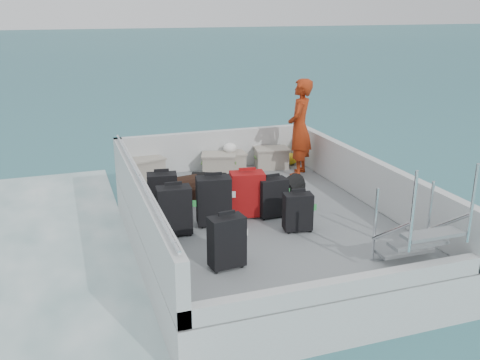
{
  "coord_description": "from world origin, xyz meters",
  "views": [
    {
      "loc": [
        -2.63,
        -6.73,
        3.51
      ],
      "look_at": [
        -0.16,
        0.49,
        1.0
      ],
      "focal_mm": 40.0,
      "sensor_mm": 36.0,
      "label": 1
    }
  ],
  "objects_px": {
    "suitcase_0": "(227,243)",
    "crate_2": "(230,162)",
    "passenger": "(300,128)",
    "suitcase_5": "(247,195)",
    "suitcase_4": "(214,201)",
    "suitcase_1": "(174,211)",
    "suitcase_6": "(298,212)",
    "crate_3": "(271,158)",
    "suitcase_2": "(163,194)",
    "crate_0": "(146,169)",
    "suitcase_7": "(272,198)",
    "suitcase_8": "(260,191)",
    "crate_1": "(219,165)"
  },
  "relations": [
    {
      "from": "suitcase_0",
      "to": "crate_0",
      "type": "bearing_deg",
      "value": 87.93
    },
    {
      "from": "suitcase_0",
      "to": "crate_0",
      "type": "xyz_separation_m",
      "value": [
        -0.32,
        3.63,
        -0.14
      ]
    },
    {
      "from": "suitcase_7",
      "to": "crate_1",
      "type": "bearing_deg",
      "value": 90.02
    },
    {
      "from": "crate_0",
      "to": "crate_2",
      "type": "distance_m",
      "value": 1.52
    },
    {
      "from": "suitcase_1",
      "to": "suitcase_5",
      "type": "xyz_separation_m",
      "value": [
        1.11,
        0.3,
        -0.0
      ]
    },
    {
      "from": "suitcase_1",
      "to": "crate_1",
      "type": "height_order",
      "value": "suitcase_1"
    },
    {
      "from": "suitcase_6",
      "to": "crate_1",
      "type": "height_order",
      "value": "suitcase_6"
    },
    {
      "from": "suitcase_6",
      "to": "suitcase_8",
      "type": "bearing_deg",
      "value": 101.03
    },
    {
      "from": "suitcase_0",
      "to": "crate_1",
      "type": "height_order",
      "value": "suitcase_0"
    },
    {
      "from": "suitcase_4",
      "to": "crate_2",
      "type": "bearing_deg",
      "value": 76.18
    },
    {
      "from": "crate_2",
      "to": "suitcase_4",
      "type": "bearing_deg",
      "value": -112.85
    },
    {
      "from": "crate_3",
      "to": "passenger",
      "type": "distance_m",
      "value": 0.92
    },
    {
      "from": "crate_1",
      "to": "passenger",
      "type": "xyz_separation_m",
      "value": [
        1.33,
        -0.5,
        0.68
      ]
    },
    {
      "from": "suitcase_0",
      "to": "passenger",
      "type": "relative_size",
      "value": 0.37
    },
    {
      "from": "passenger",
      "to": "suitcase_6",
      "type": "bearing_deg",
      "value": 11.84
    },
    {
      "from": "suitcase_4",
      "to": "passenger",
      "type": "height_order",
      "value": "passenger"
    },
    {
      "from": "suitcase_2",
      "to": "passenger",
      "type": "distance_m",
      "value": 2.92
    },
    {
      "from": "suitcase_0",
      "to": "crate_2",
      "type": "relative_size",
      "value": 1.21
    },
    {
      "from": "suitcase_4",
      "to": "passenger",
      "type": "bearing_deg",
      "value": 48.79
    },
    {
      "from": "suitcase_1",
      "to": "suitcase_7",
      "type": "xyz_separation_m",
      "value": [
        1.45,
        0.17,
        -0.05
      ]
    },
    {
      "from": "suitcase_2",
      "to": "suitcase_6",
      "type": "relative_size",
      "value": 1.16
    },
    {
      "from": "suitcase_7",
      "to": "crate_0",
      "type": "distance_m",
      "value": 2.74
    },
    {
      "from": "suitcase_5",
      "to": "suitcase_2",
      "type": "bearing_deg",
      "value": 165.88
    },
    {
      "from": "suitcase_8",
      "to": "crate_1",
      "type": "bearing_deg",
      "value": -3.55
    },
    {
      "from": "suitcase_5",
      "to": "crate_2",
      "type": "height_order",
      "value": "suitcase_5"
    },
    {
      "from": "suitcase_0",
      "to": "crate_2",
      "type": "height_order",
      "value": "suitcase_0"
    },
    {
      "from": "suitcase_4",
      "to": "suitcase_0",
      "type": "bearing_deg",
      "value": -90.55
    },
    {
      "from": "suitcase_1",
      "to": "suitcase_7",
      "type": "bearing_deg",
      "value": 10.23
    },
    {
      "from": "suitcase_5",
      "to": "suitcase_4",
      "type": "bearing_deg",
      "value": -155.64
    },
    {
      "from": "suitcase_2",
      "to": "suitcase_1",
      "type": "bearing_deg",
      "value": -80.75
    },
    {
      "from": "suitcase_7",
      "to": "crate_0",
      "type": "relative_size",
      "value": 1.02
    },
    {
      "from": "suitcase_6",
      "to": "crate_0",
      "type": "relative_size",
      "value": 0.94
    },
    {
      "from": "suitcase_1",
      "to": "crate_0",
      "type": "distance_m",
      "value": 2.52
    },
    {
      "from": "crate_2",
      "to": "suitcase_1",
      "type": "bearing_deg",
      "value": -122.15
    },
    {
      "from": "suitcase_7",
      "to": "suitcase_0",
      "type": "bearing_deg",
      "value": -133.65
    },
    {
      "from": "suitcase_5",
      "to": "crate_2",
      "type": "distance_m",
      "value": 2.24
    },
    {
      "from": "suitcase_7",
      "to": "suitcase_5",
      "type": "bearing_deg",
      "value": 155.41
    },
    {
      "from": "suitcase_1",
      "to": "suitcase_6",
      "type": "xyz_separation_m",
      "value": [
        1.58,
        -0.41,
        -0.07
      ]
    },
    {
      "from": "suitcase_6",
      "to": "suitcase_5",
      "type": "bearing_deg",
      "value": 133.06
    },
    {
      "from": "suitcase_0",
      "to": "crate_0",
      "type": "relative_size",
      "value": 1.12
    },
    {
      "from": "suitcase_5",
      "to": "crate_1",
      "type": "bearing_deg",
      "value": 93.78
    },
    {
      "from": "crate_1",
      "to": "passenger",
      "type": "bearing_deg",
      "value": -20.65
    },
    {
      "from": "suitcase_4",
      "to": "passenger",
      "type": "relative_size",
      "value": 0.4
    },
    {
      "from": "suitcase_0",
      "to": "suitcase_8",
      "type": "distance_m",
      "value": 2.32
    },
    {
      "from": "suitcase_1",
      "to": "suitcase_8",
      "type": "xyz_separation_m",
      "value": [
        1.54,
        0.89,
        -0.19
      ]
    },
    {
      "from": "crate_3",
      "to": "suitcase_1",
      "type": "bearing_deg",
      "value": -134.16
    },
    {
      "from": "suitcase_2",
      "to": "suitcase_8",
      "type": "distance_m",
      "value": 1.56
    },
    {
      "from": "crate_2",
      "to": "passenger",
      "type": "relative_size",
      "value": 0.3
    },
    {
      "from": "suitcase_2",
      "to": "crate_0",
      "type": "distance_m",
      "value": 1.74
    },
    {
      "from": "crate_3",
      "to": "suitcase_7",
      "type": "bearing_deg",
      "value": -111.87
    }
  ]
}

